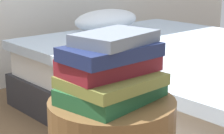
# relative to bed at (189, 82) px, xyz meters

# --- Properties ---
(bed) EXTENTS (1.55, 2.02, 0.62)m
(bed) POSITION_rel_bed_xyz_m (0.00, 0.00, 0.00)
(bed) COLOR #2D2D33
(bed) RESTS_ON ground_plane
(book_forest) EXTENTS (0.31, 0.24, 0.05)m
(book_forest) POSITION_rel_bed_xyz_m (-1.19, -0.64, 0.37)
(book_forest) COLOR #1E512D
(book_forest) RESTS_ON side_table
(book_olive) EXTENTS (0.27, 0.22, 0.03)m
(book_olive) POSITION_rel_bed_xyz_m (-1.20, -0.65, 0.41)
(book_olive) COLOR olive
(book_olive) RESTS_ON book_forest
(book_maroon) EXTENTS (0.27, 0.16, 0.05)m
(book_maroon) POSITION_rel_bed_xyz_m (-1.20, -0.63, 0.45)
(book_maroon) COLOR maroon
(book_maroon) RESTS_ON book_olive
(book_navy) EXTENTS (0.27, 0.16, 0.04)m
(book_navy) POSITION_rel_bed_xyz_m (-1.20, -0.65, 0.49)
(book_navy) COLOR #19234C
(book_navy) RESTS_ON book_maroon
(book_slate) EXTENTS (0.25, 0.19, 0.03)m
(book_slate) POSITION_rel_bed_xyz_m (-1.18, -0.64, 0.52)
(book_slate) COLOR slate
(book_slate) RESTS_ON book_navy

